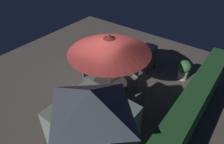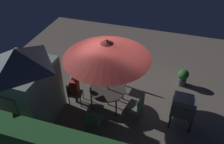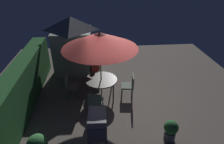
{
  "view_description": "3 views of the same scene",
  "coord_description": "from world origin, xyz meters",
  "px_view_note": "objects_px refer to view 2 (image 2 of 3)",
  "views": [
    {
      "loc": [
        4.75,
        4.17,
        5.37
      ],
      "look_at": [
        -0.12,
        0.51,
        0.89
      ],
      "focal_mm": 32.76,
      "sensor_mm": 36.0,
      "label": 1
    },
    {
      "loc": [
        -1.56,
        6.14,
        5.85
      ],
      "look_at": [
        0.32,
        0.13,
        1.02
      ],
      "focal_mm": 36.5,
      "sensor_mm": 36.0,
      "label": 2
    },
    {
      "loc": [
        -6.01,
        0.84,
        4.56
      ],
      "look_at": [
        0.25,
        0.3,
        1.06
      ],
      "focal_mm": 30.81,
      "sensor_mm": 36.0,
      "label": 3
    }
  ],
  "objects_px": {
    "chair_near_shed": "(73,91)",
    "chair_toward_house": "(120,76)",
    "patio_umbrella": "(107,49)",
    "person_in_red": "(75,85)",
    "chair_toward_hedge": "(137,105)",
    "patio_table": "(108,90)",
    "bbq_grill": "(184,106)",
    "chair_far_side": "(94,119)",
    "potted_plant_by_shed": "(183,77)",
    "garden_shed": "(25,85)"
  },
  "relations": [
    {
      "from": "patio_table",
      "to": "chair_far_side",
      "type": "xyz_separation_m",
      "value": [
        0.05,
        1.2,
        -0.16
      ]
    },
    {
      "from": "patio_umbrella",
      "to": "chair_near_shed",
      "type": "height_order",
      "value": "patio_umbrella"
    },
    {
      "from": "chair_near_shed",
      "to": "patio_umbrella",
      "type": "bearing_deg",
      "value": -169.12
    },
    {
      "from": "person_in_red",
      "to": "chair_near_shed",
      "type": "bearing_deg",
      "value": 10.88
    },
    {
      "from": "chair_far_side",
      "to": "chair_near_shed",
      "type": "bearing_deg",
      "value": -40.39
    },
    {
      "from": "potted_plant_by_shed",
      "to": "chair_near_shed",
      "type": "bearing_deg",
      "value": 30.77
    },
    {
      "from": "chair_near_shed",
      "to": "chair_toward_house",
      "type": "bearing_deg",
      "value": -134.92
    },
    {
      "from": "garden_shed",
      "to": "chair_toward_house",
      "type": "height_order",
      "value": "garden_shed"
    },
    {
      "from": "chair_toward_house",
      "to": "person_in_red",
      "type": "relative_size",
      "value": 0.71
    },
    {
      "from": "patio_umbrella",
      "to": "potted_plant_by_shed",
      "type": "bearing_deg",
      "value": -141.53
    },
    {
      "from": "patio_umbrella",
      "to": "chair_toward_house",
      "type": "height_order",
      "value": "patio_umbrella"
    },
    {
      "from": "bbq_grill",
      "to": "person_in_red",
      "type": "bearing_deg",
      "value": 0.46
    },
    {
      "from": "chair_toward_house",
      "to": "chair_far_side",
      "type": "bearing_deg",
      "value": 85.83
    },
    {
      "from": "garden_shed",
      "to": "person_in_red",
      "type": "relative_size",
      "value": 2.08
    },
    {
      "from": "patio_table",
      "to": "person_in_red",
      "type": "relative_size",
      "value": 0.97
    },
    {
      "from": "bbq_grill",
      "to": "chair_near_shed",
      "type": "bearing_deg",
      "value": 0.7
    },
    {
      "from": "chair_toward_hedge",
      "to": "garden_shed",
      "type": "bearing_deg",
      "value": 16.49
    },
    {
      "from": "patio_umbrella",
      "to": "person_in_red",
      "type": "xyz_separation_m",
      "value": [
        1.11,
        0.21,
        -1.52
      ]
    },
    {
      "from": "chair_toward_hedge",
      "to": "chair_toward_house",
      "type": "height_order",
      "value": "same"
    },
    {
      "from": "chair_near_shed",
      "to": "potted_plant_by_shed",
      "type": "height_order",
      "value": "chair_near_shed"
    },
    {
      "from": "chair_near_shed",
      "to": "person_in_red",
      "type": "height_order",
      "value": "person_in_red"
    },
    {
      "from": "chair_far_side",
      "to": "potted_plant_by_shed",
      "type": "bearing_deg",
      "value": -128.27
    },
    {
      "from": "chair_toward_hedge",
      "to": "potted_plant_by_shed",
      "type": "relative_size",
      "value": 1.29
    },
    {
      "from": "garden_shed",
      "to": "potted_plant_by_shed",
      "type": "height_order",
      "value": "garden_shed"
    },
    {
      "from": "patio_table",
      "to": "potted_plant_by_shed",
      "type": "distance_m",
      "value": 3.1
    },
    {
      "from": "chair_near_shed",
      "to": "person_in_red",
      "type": "bearing_deg",
      "value": -169.12
    },
    {
      "from": "chair_toward_house",
      "to": "chair_toward_hedge",
      "type": "bearing_deg",
      "value": 125.86
    },
    {
      "from": "chair_toward_hedge",
      "to": "potted_plant_by_shed",
      "type": "distance_m",
      "value": 2.54
    },
    {
      "from": "chair_toward_hedge",
      "to": "person_in_red",
      "type": "distance_m",
      "value": 2.2
    },
    {
      "from": "garden_shed",
      "to": "bbq_grill",
      "type": "distance_m",
      "value": 4.85
    },
    {
      "from": "patio_table",
      "to": "chair_far_side",
      "type": "distance_m",
      "value": 1.22
    },
    {
      "from": "garden_shed",
      "to": "chair_toward_hedge",
      "type": "distance_m",
      "value": 3.55
    },
    {
      "from": "patio_umbrella",
      "to": "chair_far_side",
      "type": "distance_m",
      "value": 2.15
    },
    {
      "from": "chair_toward_house",
      "to": "person_in_red",
      "type": "xyz_separation_m",
      "value": [
        1.23,
        1.3,
        0.26
      ]
    },
    {
      "from": "bbq_grill",
      "to": "chair_toward_hedge",
      "type": "xyz_separation_m",
      "value": [
        1.4,
        0.05,
        -0.33
      ]
    },
    {
      "from": "patio_umbrella",
      "to": "chair_toward_hedge",
      "type": "bearing_deg",
      "value": 167.5
    },
    {
      "from": "patio_table",
      "to": "chair_near_shed",
      "type": "relative_size",
      "value": 1.36
    },
    {
      "from": "patio_umbrella",
      "to": "chair_far_side",
      "type": "relative_size",
      "value": 2.99
    },
    {
      "from": "patio_umbrella",
      "to": "chair_near_shed",
      "type": "relative_size",
      "value": 2.99
    },
    {
      "from": "patio_table",
      "to": "person_in_red",
      "type": "distance_m",
      "value": 1.13
    },
    {
      "from": "patio_umbrella",
      "to": "bbq_grill",
      "type": "xyz_separation_m",
      "value": [
        -2.48,
        0.18,
        -1.45
      ]
    },
    {
      "from": "chair_far_side",
      "to": "potted_plant_by_shed",
      "type": "relative_size",
      "value": 1.29
    },
    {
      "from": "chair_far_side",
      "to": "potted_plant_by_shed",
      "type": "height_order",
      "value": "chair_far_side"
    },
    {
      "from": "chair_near_shed",
      "to": "chair_toward_hedge",
      "type": "relative_size",
      "value": 1.0
    },
    {
      "from": "patio_table",
      "to": "bbq_grill",
      "type": "bearing_deg",
      "value": 175.74
    },
    {
      "from": "chair_toward_house",
      "to": "person_in_red",
      "type": "height_order",
      "value": "person_in_red"
    },
    {
      "from": "patio_umbrella",
      "to": "person_in_red",
      "type": "height_order",
      "value": "patio_umbrella"
    },
    {
      "from": "potted_plant_by_shed",
      "to": "chair_toward_house",
      "type": "bearing_deg",
      "value": 19.92
    },
    {
      "from": "bbq_grill",
      "to": "person_in_red",
      "type": "xyz_separation_m",
      "value": [
        3.59,
        0.03,
        -0.06
      ]
    },
    {
      "from": "chair_far_side",
      "to": "chair_toward_hedge",
      "type": "xyz_separation_m",
      "value": [
        -1.13,
        -0.97,
        0.0
      ]
    }
  ]
}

